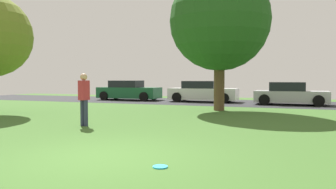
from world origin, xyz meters
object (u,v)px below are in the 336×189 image
person_bystander (84,97)px  parked_car_silver (290,94)px  parked_car_white (203,92)px  oak_tree_right (220,21)px  parked_car_green (129,91)px  frisbee_disc (160,167)px

person_bystander → parked_car_silver: (6.26, 12.01, -0.35)m
parked_car_silver → parked_car_white: bearing=173.8°
person_bystander → parked_car_silver: person_bystander is taller
oak_tree_right → parked_car_silver: oak_tree_right is taller
person_bystander → parked_car_white: (0.68, 12.62, -0.32)m
parked_car_green → parked_car_white: size_ratio=1.00×
oak_tree_right → person_bystander: 8.29m
parked_car_green → parked_car_white: bearing=0.9°
parked_car_white → parked_car_silver: parked_car_white is taller
person_bystander → parked_car_silver: bearing=-14.3°
parked_car_white → parked_car_silver: 5.61m
oak_tree_right → frisbee_disc: size_ratio=25.36×
oak_tree_right → frisbee_disc: oak_tree_right is taller
oak_tree_right → parked_car_white: oak_tree_right is taller
oak_tree_right → person_bystander: (-3.03, -6.92, -3.41)m
parked_car_white → parked_car_silver: size_ratio=1.09×
frisbee_disc → parked_car_silver: (1.96, 15.90, 0.61)m
person_bystander → oak_tree_right: bearing=-10.5°
frisbee_disc → parked_car_silver: bearing=83.0°
frisbee_disc → parked_car_silver: 16.03m
parked_car_white → frisbee_disc: bearing=-77.6°
parked_car_white → parked_car_silver: (5.58, -0.61, -0.03)m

